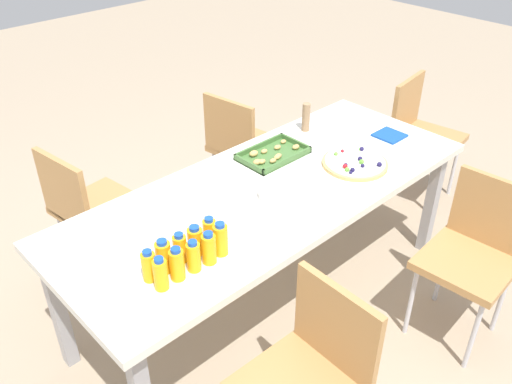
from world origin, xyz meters
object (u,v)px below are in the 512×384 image
object	(u,v)px
juice_bottle_4	(220,239)
juice_bottle_9	(210,232)
chair_near_left	(311,371)
snack_tray	(272,155)
chair_end	(420,129)
juice_bottle_5	(149,266)
juice_bottle_1	(177,264)
juice_bottle_8	(195,241)
napkin_stack	(390,135)
juice_bottle_7	(180,248)
chair_near_right	(475,248)
juice_bottle_6	(163,257)
plate_stack	(278,194)
party_table	(270,198)
juice_bottle_0	(161,274)
chair_far_right	(242,143)
cardboard_tube	(306,117)
chair_far_left	(88,205)
juice_bottle_3	(209,248)
fruit_pizza	(355,163)
juice_bottle_2	(194,256)

from	to	relation	value
juice_bottle_4	juice_bottle_9	world-z (taller)	juice_bottle_4
chair_near_left	snack_tray	size ratio (longest dim) A/B	2.33
chair_end	juice_bottle_5	size ratio (longest dim) A/B	6.12
juice_bottle_1	juice_bottle_8	size ratio (longest dim) A/B	1.08
napkin_stack	juice_bottle_7	bearing A→B (deg)	-177.70
chair_end	chair_near_right	bearing A→B (deg)	35.71
juice_bottle_6	plate_stack	bearing A→B (deg)	5.25
chair_near_left	juice_bottle_9	size ratio (longest dim) A/B	6.27
party_table	snack_tray	size ratio (longest dim) A/B	6.04
juice_bottle_1	juice_bottle_4	world-z (taller)	juice_bottle_4
juice_bottle_0	juice_bottle_9	bearing A→B (deg)	14.98
chair_far_right	plate_stack	xyz separation A→B (m)	(-0.51, -0.83, 0.24)
juice_bottle_7	napkin_stack	xyz separation A→B (m)	(1.49, 0.06, -0.06)
cardboard_tube	napkin_stack	bearing A→B (deg)	-52.33
juice_bottle_9	plate_stack	size ratio (longest dim) A/B	0.72
snack_tray	juice_bottle_0	bearing A→B (deg)	-156.97
juice_bottle_8	snack_tray	xyz separation A→B (m)	(0.78, 0.35, -0.05)
party_table	juice_bottle_6	distance (m)	0.74
juice_bottle_6	plate_stack	size ratio (longest dim) A/B	0.79
chair_far_left	chair_end	world-z (taller)	same
juice_bottle_4	juice_bottle_1	bearing A→B (deg)	-179.71
party_table	juice_bottle_7	world-z (taller)	juice_bottle_7
juice_bottle_4	plate_stack	size ratio (longest dim) A/B	0.81
chair_end	juice_bottle_3	distance (m)	2.07
juice_bottle_8	snack_tray	bearing A→B (deg)	24.19
plate_stack	cardboard_tube	world-z (taller)	cardboard_tube
juice_bottle_7	juice_bottle_9	size ratio (longest dim) A/B	0.99
chair_near_left	juice_bottle_5	xyz separation A→B (m)	(-0.27, 0.59, 0.28)
juice_bottle_3	chair_far_left	bearing A→B (deg)	91.23
chair_far_left	plate_stack	bearing A→B (deg)	24.74
chair_near_left	chair_far_right	world-z (taller)	same
party_table	chair_near_right	distance (m)	1.00
juice_bottle_4	cardboard_tube	bearing A→B (deg)	25.61
chair_end	juice_bottle_6	size ratio (longest dim) A/B	5.71
fruit_pizza	chair_far_left	bearing A→B (deg)	138.19
juice_bottle_9	chair_far_left	bearing A→B (deg)	95.79
party_table	snack_tray	distance (m)	0.31
chair_near_left	chair_near_right	bearing A→B (deg)	-91.19
juice_bottle_5	juice_bottle_9	world-z (taller)	juice_bottle_5
juice_bottle_2	juice_bottle_8	world-z (taller)	juice_bottle_2
juice_bottle_0	cardboard_tube	size ratio (longest dim) A/B	0.86
juice_bottle_2	juice_bottle_0	bearing A→B (deg)	179.73
napkin_stack	juice_bottle_2	bearing A→B (deg)	-174.67
juice_bottle_0	juice_bottle_9	xyz separation A→B (m)	(0.29, 0.08, -0.00)
juice_bottle_6	juice_bottle_9	size ratio (longest dim) A/B	1.10
cardboard_tube	juice_bottle_8	bearing A→B (deg)	-158.84
chair_near_left	juice_bottle_4	size ratio (longest dim) A/B	5.59
napkin_stack	fruit_pizza	bearing A→B (deg)	-170.48
juice_bottle_2	juice_bottle_6	world-z (taller)	juice_bottle_6
chair_end	napkin_stack	xyz separation A→B (m)	(-0.61, -0.15, 0.23)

